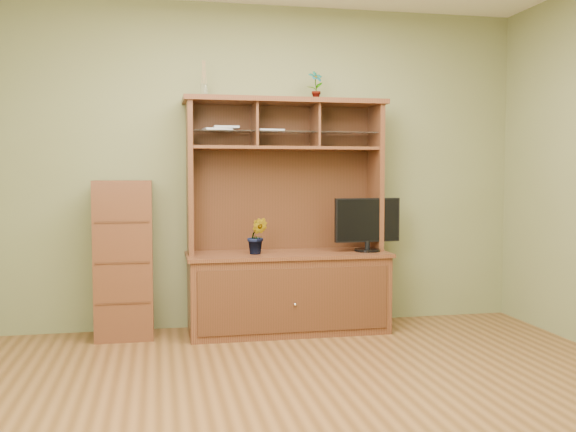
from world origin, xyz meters
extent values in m
cube|color=#573618|center=(0.00, 0.00, -0.01)|extent=(4.50, 4.00, 0.02)
cube|color=olive|center=(0.00, 2.01, 1.35)|extent=(4.50, 0.02, 2.70)
cube|color=olive|center=(0.00, -2.01, 1.35)|extent=(4.50, 0.02, 2.70)
cube|color=#462214|center=(0.16, 1.71, 0.31)|extent=(1.60, 0.55, 0.62)
cube|color=#3C2210|center=(0.16, 1.42, 0.31)|extent=(1.50, 0.01, 0.50)
sphere|color=silver|center=(0.16, 1.41, 0.28)|extent=(0.02, 0.02, 0.02)
cube|color=#462214|center=(0.16, 1.71, 0.64)|extent=(1.64, 0.59, 0.03)
cube|color=#462214|center=(-0.62, 1.80, 1.27)|extent=(0.04, 0.35, 1.25)
cube|color=#462214|center=(0.94, 1.80, 1.27)|extent=(0.04, 0.35, 1.25)
cube|color=#3C2210|center=(0.16, 1.97, 1.27)|extent=(1.52, 0.02, 1.25)
cube|color=#462214|center=(0.16, 1.80, 1.88)|extent=(1.66, 0.40, 0.04)
cube|color=#462214|center=(0.16, 1.80, 1.50)|extent=(1.52, 0.32, 0.02)
cube|color=#462214|center=(-0.10, 1.80, 1.69)|extent=(0.02, 0.31, 0.35)
cube|color=#462214|center=(0.41, 1.80, 1.69)|extent=(0.02, 0.31, 0.35)
cube|color=silver|center=(0.16, 1.79, 1.63)|extent=(1.50, 0.27, 0.01)
cylinder|color=black|center=(0.82, 1.65, 0.66)|extent=(0.21, 0.21, 0.02)
cylinder|color=black|center=(0.82, 1.65, 0.71)|extent=(0.04, 0.04, 0.07)
cube|color=black|center=(0.82, 1.65, 0.91)|extent=(0.56, 0.08, 0.36)
imported|color=#2D6021|center=(-0.10, 1.65, 0.80)|extent=(0.19, 0.17, 0.29)
imported|color=#356423|center=(0.41, 1.80, 2.02)|extent=(0.14, 0.12, 0.24)
cylinder|color=silver|center=(-0.50, 1.80, 1.95)|extent=(0.06, 0.06, 0.10)
cylinder|color=#A17B50|center=(-0.50, 1.80, 2.10)|extent=(0.04, 0.04, 0.19)
cube|color=#A4A4A8|center=(-0.40, 1.80, 1.64)|extent=(0.24, 0.19, 0.02)
cube|color=#A4A4A8|center=(-0.33, 1.80, 1.66)|extent=(0.20, 0.15, 0.02)
cube|color=#A4A4A8|center=(0.03, 1.80, 1.64)|extent=(0.22, 0.18, 0.02)
cube|color=#462214|center=(-1.14, 1.78, 0.62)|extent=(0.44, 0.40, 1.24)
cube|color=#3C2210|center=(-1.14, 1.58, 0.31)|extent=(0.40, 0.01, 0.02)
cube|color=#3C2210|center=(-1.14, 1.58, 0.62)|extent=(0.40, 0.01, 0.01)
cube|color=#3C2210|center=(-1.14, 1.58, 0.93)|extent=(0.40, 0.01, 0.01)
camera|label=1|loc=(-0.88, -3.38, 1.29)|focal=40.00mm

